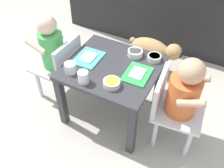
# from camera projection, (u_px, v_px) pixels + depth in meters

# --- Properties ---
(ground_plane) EXTENTS (7.00, 7.00, 0.00)m
(ground_plane) POSITION_uv_depth(u_px,v_px,m) (112.00, 112.00, 1.82)
(ground_plane) COLOR #B2ADA3
(dining_table) EXTENTS (0.55, 0.51, 0.42)m
(dining_table) POSITION_uv_depth(u_px,v_px,m) (112.00, 76.00, 1.59)
(dining_table) COLOR #333338
(dining_table) RESTS_ON ground
(seated_child_left) EXTENTS (0.29, 0.29, 0.65)m
(seated_child_left) POSITION_uv_depth(u_px,v_px,m) (54.00, 50.00, 1.69)
(seated_child_left) COLOR silver
(seated_child_left) RESTS_ON ground
(seated_child_right) EXTENTS (0.31, 0.31, 0.64)m
(seated_child_right) POSITION_uv_depth(u_px,v_px,m) (181.00, 94.00, 1.40)
(seated_child_right) COLOR silver
(seated_child_right) RESTS_ON ground
(dog) EXTENTS (0.45, 0.18, 0.31)m
(dog) POSITION_uv_depth(u_px,v_px,m) (154.00, 51.00, 2.03)
(dog) COLOR tan
(dog) RESTS_ON ground
(food_tray_left) EXTENTS (0.16, 0.19, 0.02)m
(food_tray_left) POSITION_uv_depth(u_px,v_px,m) (89.00, 58.00, 1.59)
(food_tray_left) COLOR #4CC6BC
(food_tray_left) RESTS_ON dining_table
(food_tray_right) EXTENTS (0.15, 0.19, 0.02)m
(food_tray_right) POSITION_uv_depth(u_px,v_px,m) (137.00, 74.00, 1.47)
(food_tray_right) COLOR green
(food_tray_right) RESTS_ON dining_table
(water_cup_left) EXTENTS (0.07, 0.07, 0.06)m
(water_cup_left) POSITION_uv_depth(u_px,v_px,m) (71.00, 68.00, 1.48)
(water_cup_left) COLOR white
(water_cup_left) RESTS_ON dining_table
(water_cup_right) EXTENTS (0.06, 0.06, 0.07)m
(water_cup_right) POSITION_uv_depth(u_px,v_px,m) (83.00, 78.00, 1.41)
(water_cup_right) COLOR white
(water_cup_right) RESTS_ON dining_table
(veggie_bowl_far) EXTENTS (0.09, 0.09, 0.03)m
(veggie_bowl_far) POSITION_uv_depth(u_px,v_px,m) (154.00, 57.00, 1.57)
(veggie_bowl_far) COLOR silver
(veggie_bowl_far) RESTS_ON dining_table
(cereal_bowl_left_side) EXTENTS (0.10, 0.10, 0.04)m
(cereal_bowl_left_side) POSITION_uv_depth(u_px,v_px,m) (112.00, 83.00, 1.40)
(cereal_bowl_left_side) COLOR silver
(cereal_bowl_left_side) RESTS_ON dining_table
(cereal_bowl_right_side) EXTENTS (0.09, 0.09, 0.04)m
(cereal_bowl_right_side) POSITION_uv_depth(u_px,v_px,m) (135.00, 53.00, 1.60)
(cereal_bowl_right_side) COLOR white
(cereal_bowl_right_side) RESTS_ON dining_table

